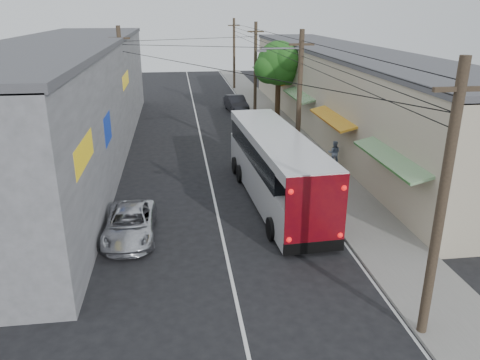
% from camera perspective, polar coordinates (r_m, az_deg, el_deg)
% --- Properties ---
extents(ground, '(120.00, 120.00, 0.00)m').
position_cam_1_polar(ground, '(15.58, -0.27, -15.28)').
color(ground, black).
rests_on(ground, ground).
extents(sidewalk, '(3.00, 80.00, 0.12)m').
position_cam_1_polar(sidewalk, '(34.76, 6.12, 5.12)').
color(sidewalk, slate).
rests_on(sidewalk, ground).
extents(building_right, '(7.09, 40.00, 6.25)m').
position_cam_1_polar(building_right, '(37.28, 12.40, 10.66)').
color(building_right, '#BAAC93').
rests_on(building_right, ground).
extents(building_left, '(7.20, 36.00, 7.25)m').
position_cam_1_polar(building_left, '(31.79, -20.33, 9.21)').
color(building_left, gray).
rests_on(building_left, ground).
extents(utility_poles, '(11.80, 45.28, 8.00)m').
position_cam_1_polar(utility_poles, '(33.60, 0.52, 11.80)').
color(utility_poles, '#473828').
rests_on(utility_poles, ground).
extents(street_tree, '(4.40, 4.00, 6.60)m').
position_cam_1_polar(street_tree, '(39.76, 4.83, 13.84)').
color(street_tree, '#3F2B19').
rests_on(street_tree, ground).
extents(coach_bus, '(3.21, 11.91, 3.40)m').
position_cam_1_polar(coach_bus, '(23.01, 4.30, 1.70)').
color(coach_bus, silver).
rests_on(coach_bus, ground).
extents(jeepney, '(2.06, 4.43, 1.23)m').
position_cam_1_polar(jeepney, '(20.03, -13.24, -5.25)').
color(jeepney, silver).
rests_on(jeepney, ground).
extents(parked_suv, '(2.75, 5.71, 1.61)m').
position_cam_1_polar(parked_suv, '(32.27, 3.70, 5.38)').
color(parked_suv, '#A2A3AA').
rests_on(parked_suv, ground).
extents(parked_car_mid, '(2.16, 4.42, 1.45)m').
position_cam_1_polar(parked_car_mid, '(34.06, 1.71, 6.07)').
color(parked_car_mid, '#242428').
rests_on(parked_car_mid, ground).
extents(parked_car_far, '(1.98, 4.52, 1.45)m').
position_cam_1_polar(parked_car_far, '(44.00, -0.48, 9.32)').
color(parked_car_far, black).
rests_on(parked_car_far, ground).
extents(pedestrian_near, '(0.68, 0.48, 1.78)m').
position_cam_1_polar(pedestrian_near, '(24.44, 10.84, 0.66)').
color(pedestrian_near, '#CA6A93').
rests_on(pedestrian_near, sidewalk).
extents(pedestrian_far, '(0.87, 0.77, 1.49)m').
position_cam_1_polar(pedestrian_far, '(28.71, 11.41, 3.26)').
color(pedestrian_far, '#7E94B7').
rests_on(pedestrian_far, sidewalk).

